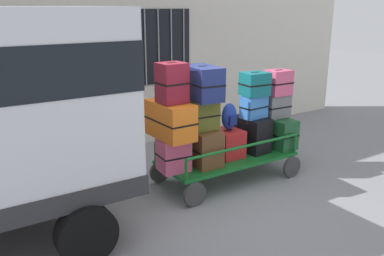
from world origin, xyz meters
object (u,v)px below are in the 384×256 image
at_px(suitcase_midright_top, 255,84).
at_px(suitcase_right_top, 278,82).
at_px(luggage_cart, 227,160).
at_px(suitcase_midright_middle, 254,107).
at_px(suitcase_midleft_bottom, 200,145).
at_px(suitcase_midright_bottom, 251,134).
at_px(suitcase_right_middle, 276,106).
at_px(backpack, 229,117).
at_px(suitcase_left_middle, 170,120).
at_px(suitcase_right_bottom, 274,131).
at_px(suitcase_left_bottom, 174,155).
at_px(suitcase_left_top, 172,83).
at_px(suitcase_midleft_middle, 202,114).
at_px(suitcase_center_bottom, 227,143).
at_px(suitcase_midleft_top, 202,83).

distance_m(suitcase_midright_top, suitcase_right_top, 0.53).
bearing_deg(luggage_cart, suitcase_midright_middle, -2.17).
bearing_deg(suitcase_midleft_bottom, suitcase_midright_bottom, -0.61).
bearing_deg(suitcase_midright_bottom, suitcase_right_middle, -3.11).
xyz_separation_m(suitcase_midright_middle, backpack, (-0.51, 0.01, -0.10)).
height_order(suitcase_left_middle, suitcase_right_bottom, suitcase_left_middle).
relative_size(suitcase_left_bottom, suitcase_left_top, 0.87).
xyz_separation_m(suitcase_left_middle, suitcase_right_middle, (2.11, -0.04, -0.06)).
height_order(luggage_cart, backpack, backpack).
height_order(suitcase_midleft_middle, suitcase_midright_middle, suitcase_midleft_middle).
height_order(suitcase_midleft_bottom, suitcase_right_bottom, suitcase_midleft_bottom).
distance_m(suitcase_midleft_bottom, suitcase_right_middle, 1.64).
xyz_separation_m(suitcase_center_bottom, suitcase_right_bottom, (1.05, 0.01, 0.03)).
bearing_deg(suitcase_left_bottom, suitcase_midleft_bottom, 8.06).
bearing_deg(suitcase_midright_middle, suitcase_midright_top, 90.00).
height_order(suitcase_midright_middle, suitcase_midright_top, suitcase_midright_top).
distance_m(suitcase_left_bottom, backpack, 1.16).
height_order(suitcase_left_bottom, suitcase_right_middle, suitcase_right_middle).
height_order(suitcase_midleft_bottom, suitcase_midright_top, suitcase_midright_top).
height_order(suitcase_left_top, suitcase_midleft_top, suitcase_left_top).
distance_m(luggage_cart, suitcase_left_top, 1.76).
relative_size(suitcase_left_middle, suitcase_midleft_top, 1.17).
height_order(suitcase_left_bottom, suitcase_left_top, suitcase_left_top).
bearing_deg(suitcase_right_top, suitcase_midleft_bottom, 178.12).
height_order(suitcase_left_bottom, suitcase_right_bottom, suitcase_right_bottom).
distance_m(suitcase_midright_bottom, suitcase_right_top, 1.00).
bearing_deg(suitcase_left_top, suitcase_right_top, 0.11).
xyz_separation_m(suitcase_midleft_top, suitcase_right_bottom, (1.58, 0.04, -1.03)).
relative_size(suitcase_midleft_top, suitcase_midright_top, 1.57).
bearing_deg(suitcase_center_bottom, backpack, -27.55).
height_order(suitcase_center_bottom, suitcase_midright_top, suitcase_midright_top).
distance_m(luggage_cart, suitcase_left_bottom, 1.10).
distance_m(suitcase_left_bottom, suitcase_left_middle, 0.53).
bearing_deg(suitcase_midleft_top, suitcase_midleft_bottom, 90.00).
bearing_deg(suitcase_left_top, suitcase_midright_bottom, 1.62).
relative_size(suitcase_left_bottom, suitcase_right_middle, 1.07).
bearing_deg(suitcase_midleft_top, suitcase_left_middle, 173.13).
bearing_deg(suitcase_center_bottom, suitcase_midleft_top, -176.56).
relative_size(suitcase_right_bottom, suitcase_right_top, 1.99).
bearing_deg(suitcase_right_middle, suitcase_left_middle, 178.88).
distance_m(suitcase_left_bottom, suitcase_midleft_top, 1.16).
bearing_deg(suitcase_left_top, suitcase_midright_top, 0.16).
bearing_deg(luggage_cart, suitcase_right_bottom, 0.65).
bearing_deg(suitcase_left_middle, suitcase_midleft_bottom, -0.15).
relative_size(suitcase_left_top, suitcase_right_bottom, 0.68).
bearing_deg(suitcase_midright_middle, suitcase_center_bottom, 177.36).
bearing_deg(suitcase_right_bottom, suitcase_midleft_top, -178.57).
bearing_deg(suitcase_midleft_middle, backpack, 1.28).
height_order(suitcase_left_middle, suitcase_midright_bottom, suitcase_left_middle).
height_order(suitcase_left_top, suitcase_midleft_middle, suitcase_left_top).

